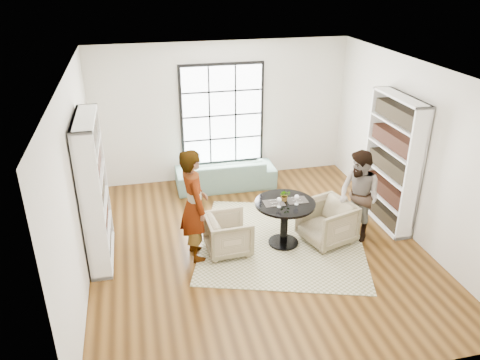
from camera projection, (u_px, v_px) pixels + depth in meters
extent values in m
plane|color=brown|center=(257.00, 246.00, 8.05)|extent=(6.00, 6.00, 0.00)
plane|color=silver|center=(222.00, 112.00, 10.06)|extent=(5.50, 0.00, 5.50)
plane|color=silver|center=(77.00, 183.00, 6.85)|extent=(0.00, 6.00, 6.00)
plane|color=silver|center=(414.00, 152.00, 7.97)|extent=(0.00, 6.00, 6.00)
plane|color=silver|center=(335.00, 280.00, 4.76)|extent=(5.50, 0.00, 5.50)
plane|color=white|center=(260.00, 71.00, 6.77)|extent=(6.00, 6.00, 0.00)
cube|color=black|center=(222.00, 115.00, 10.06)|extent=(1.82, 0.06, 2.22)
cube|color=white|center=(223.00, 115.00, 10.03)|extent=(1.70, 0.02, 2.10)
cube|color=#B6AD88|center=(282.00, 241.00, 8.17)|extent=(3.48, 3.48, 0.01)
cylinder|color=black|center=(283.00, 242.00, 8.11)|extent=(0.52, 0.52, 0.04)
cylinder|color=black|center=(284.00, 224.00, 7.95)|extent=(0.13, 0.13, 0.73)
cylinder|color=black|center=(285.00, 203.00, 7.78)|extent=(1.01, 1.01, 0.04)
imported|color=gray|center=(225.00, 173.00, 10.07)|extent=(2.12, 0.85, 0.62)
imported|color=tan|center=(228.00, 234.00, 7.77)|extent=(0.76, 0.74, 0.66)
imported|color=tan|center=(327.00, 222.00, 8.05)|extent=(1.01, 0.99, 0.74)
imported|color=gray|center=(194.00, 205.00, 7.39)|extent=(0.54, 0.74, 1.88)
imported|color=gray|center=(359.00, 196.00, 7.98)|extent=(0.84, 0.94, 1.62)
cube|color=black|center=(274.00, 203.00, 7.74)|extent=(0.34, 0.27, 0.01)
cube|color=black|center=(297.00, 200.00, 7.83)|extent=(0.34, 0.27, 0.01)
cylinder|color=silver|center=(279.00, 207.00, 7.63)|extent=(0.06, 0.06, 0.01)
cylinder|color=silver|center=(279.00, 204.00, 7.61)|extent=(0.01, 0.01, 0.10)
sphere|color=maroon|center=(279.00, 200.00, 7.57)|extent=(0.08, 0.08, 0.08)
ellipsoid|color=white|center=(279.00, 200.00, 7.57)|extent=(0.08, 0.08, 0.09)
cylinder|color=silver|center=(296.00, 204.00, 7.71)|extent=(0.06, 0.06, 0.01)
cylinder|color=silver|center=(297.00, 201.00, 7.69)|extent=(0.01, 0.01, 0.10)
sphere|color=maroon|center=(297.00, 197.00, 7.65)|extent=(0.08, 0.08, 0.08)
ellipsoid|color=white|center=(297.00, 197.00, 7.65)|extent=(0.08, 0.08, 0.09)
imported|color=gray|center=(285.00, 195.00, 7.79)|extent=(0.19, 0.17, 0.20)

